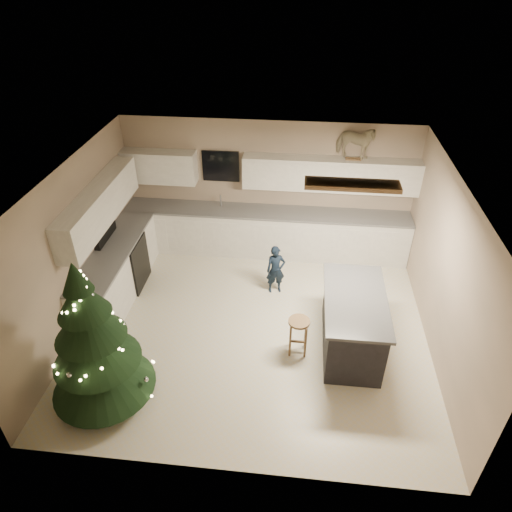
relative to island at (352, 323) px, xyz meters
name	(u,v)px	position (x,y,z in m)	size (l,w,h in m)	color
ground_plane	(254,326)	(-1.52, 0.28, -0.48)	(5.50, 5.50, 0.00)	beige
room_shell	(255,235)	(-1.50, 0.28, 1.27)	(5.52, 5.02, 2.61)	tan
cabinetry	(215,231)	(-2.43, 1.93, 0.28)	(5.50, 3.20, 2.00)	silver
island	(352,323)	(0.00, 0.00, 0.00)	(0.90, 1.70, 0.95)	black
bar_stool	(299,328)	(-0.80, -0.19, -0.02)	(0.32, 0.32, 0.61)	brown
christmas_tree	(95,348)	(-3.37, -1.32, 0.45)	(1.41, 1.36, 2.25)	#3F2816
toddler	(276,270)	(-1.24, 1.25, -0.02)	(0.33, 0.22, 0.92)	#101D30
rocking_horse	(355,142)	(0.00, 2.61, 1.84)	(0.76, 0.50, 0.61)	brown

